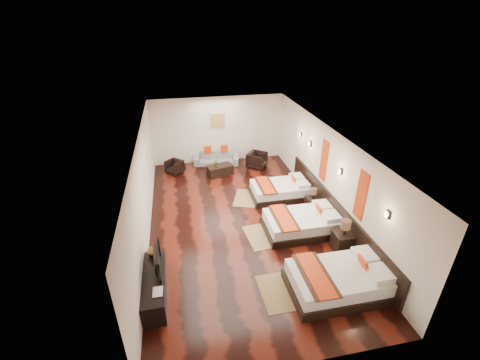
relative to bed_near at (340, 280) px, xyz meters
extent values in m
cube|color=black|center=(-1.70, 3.21, -0.30)|extent=(5.50, 9.50, 0.01)
cube|color=white|center=(-1.70, 3.21, 2.50)|extent=(5.50, 9.50, 0.01)
cube|color=silver|center=(-1.70, 7.96, 1.10)|extent=(5.50, 0.01, 2.80)
cube|color=silver|center=(-4.45, 3.21, 1.10)|extent=(0.01, 9.50, 2.80)
cube|color=silver|center=(1.05, 3.21, 1.10)|extent=(0.01, 9.50, 2.80)
cube|color=black|center=(1.01, 2.41, 0.15)|extent=(0.08, 6.60, 0.90)
cube|color=black|center=(-0.03, 0.00, -0.18)|extent=(2.31, 1.43, 0.24)
cube|color=white|center=(-0.03, 0.00, 0.11)|extent=(2.20, 1.32, 0.33)
cube|color=red|center=(0.52, 0.00, 0.40)|extent=(0.17, 0.35, 0.35)
cube|color=#38190F|center=(-0.63, 0.00, 0.28)|extent=(0.60, 1.45, 0.02)
cube|color=red|center=(-0.63, 0.00, 0.30)|extent=(0.42, 1.45, 0.02)
cube|color=black|center=(-0.03, 2.35, -0.19)|extent=(2.18, 1.35, 0.23)
cube|color=white|center=(-0.03, 2.35, 0.08)|extent=(2.07, 1.24, 0.31)
cube|color=red|center=(0.49, 2.35, 0.36)|extent=(0.16, 0.33, 0.33)
cube|color=#38190F|center=(-0.60, 2.35, 0.25)|extent=(0.57, 1.37, 0.02)
cube|color=red|center=(-0.60, 2.35, 0.26)|extent=(0.39, 1.37, 0.02)
cube|color=black|center=(-0.03, 4.41, -0.20)|extent=(2.02, 1.25, 0.21)
cube|color=white|center=(-0.03, 4.41, 0.05)|extent=(1.93, 1.16, 0.29)
cube|color=red|center=(0.45, 4.41, 0.31)|extent=(0.15, 0.31, 0.31)
cube|color=#38190F|center=(-0.56, 4.41, 0.21)|extent=(0.53, 1.27, 0.02)
cube|color=red|center=(-0.56, 4.41, 0.22)|extent=(0.37, 1.27, 0.02)
cube|color=black|center=(0.75, 1.30, -0.03)|extent=(0.49, 0.49, 0.55)
cylinder|color=black|center=(0.75, 1.30, 0.36)|extent=(0.09, 0.09, 0.22)
cylinder|color=#3F2619|center=(0.75, 1.30, 0.55)|extent=(0.26, 0.26, 0.24)
cube|color=black|center=(0.75, 3.39, -0.08)|extent=(0.40, 0.40, 0.45)
cylinder|color=black|center=(0.75, 3.39, 0.23)|extent=(0.07, 0.07, 0.18)
cylinder|color=#3F2619|center=(0.75, 3.39, 0.39)|extent=(0.21, 0.21, 0.20)
cube|color=olive|center=(-1.44, 0.21, -0.30)|extent=(0.77, 1.21, 0.01)
cube|color=olive|center=(-1.29, 2.32, -0.30)|extent=(0.86, 1.26, 0.01)
cube|color=olive|center=(-1.24, 4.53, -0.30)|extent=(1.10, 1.38, 0.01)
cube|color=black|center=(-4.20, 0.70, -0.03)|extent=(0.50, 1.80, 0.55)
imported|color=black|center=(-4.15, 0.94, 0.53)|extent=(0.15, 0.97, 0.56)
imported|color=black|center=(-4.20, 0.22, 0.26)|extent=(0.22, 0.29, 0.03)
imported|color=brown|center=(-4.20, 1.44, 0.42)|extent=(0.37, 0.37, 0.34)
imported|color=gray|center=(-1.85, 7.59, -0.03)|extent=(1.97, 1.03, 0.55)
imported|color=black|center=(-3.63, 7.07, -0.03)|extent=(0.84, 0.84, 0.55)
imported|color=black|center=(-0.23, 6.92, 0.03)|extent=(1.01, 1.01, 0.66)
cube|color=black|center=(-1.85, 6.54, -0.10)|extent=(1.10, 0.77, 0.40)
imported|color=#245B1E|center=(-1.99, 6.49, 0.24)|extent=(0.28, 0.26, 0.28)
cube|color=#D86014|center=(1.03, 1.31, 1.40)|extent=(0.04, 0.40, 1.30)
cube|color=#D86014|center=(1.03, 3.51, 1.40)|extent=(0.04, 0.40, 1.30)
cube|color=black|center=(1.01, 0.21, 1.55)|extent=(0.06, 0.12, 0.18)
cube|color=#FFD18C|center=(0.98, 0.21, 1.55)|extent=(0.02, 0.10, 0.14)
cube|color=black|center=(1.01, 2.41, 1.55)|extent=(0.06, 0.12, 0.18)
cube|color=#FFD18C|center=(0.98, 2.41, 1.55)|extent=(0.02, 0.10, 0.14)
cube|color=black|center=(1.01, 4.61, 1.55)|extent=(0.06, 0.12, 0.18)
cube|color=#FFD18C|center=(0.98, 4.61, 1.55)|extent=(0.02, 0.10, 0.14)
cube|color=black|center=(1.01, 5.51, 1.55)|extent=(0.06, 0.12, 0.18)
cube|color=#FFD18C|center=(0.98, 5.51, 1.55)|extent=(0.02, 0.10, 0.14)
cube|color=#AD873F|center=(-1.70, 7.94, 1.50)|extent=(0.60, 0.04, 0.60)
camera|label=1|loc=(-3.36, -4.92, 5.49)|focal=23.98mm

